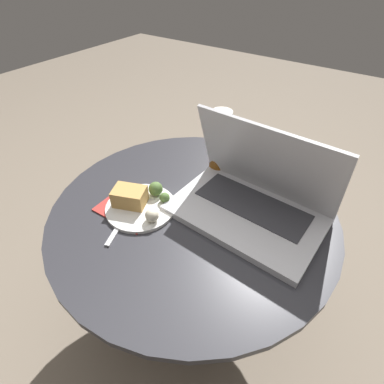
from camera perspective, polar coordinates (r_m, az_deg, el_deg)
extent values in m
plane|color=#726656|center=(1.18, 0.14, -20.93)|extent=(6.00, 6.00, 0.00)
cylinder|color=#9E9EA3|center=(1.17, 0.14, -20.76)|extent=(0.33, 0.33, 0.01)
cylinder|color=#9E9EA3|center=(0.97, 0.17, -13.92)|extent=(0.09, 0.09, 0.46)
cylinder|color=#2D2D33|center=(0.79, 0.20, -3.66)|extent=(0.74, 0.74, 0.02)
cube|color=#B7332D|center=(0.80, -12.07, -3.21)|extent=(0.16, 0.11, 0.00)
cube|color=silver|center=(0.77, 10.08, -4.30)|extent=(0.38, 0.25, 0.02)
cube|color=#333338|center=(0.78, 11.41, -2.33)|extent=(0.29, 0.12, 0.00)
cube|color=silver|center=(0.75, 14.10, 5.55)|extent=(0.37, 0.10, 0.22)
cube|color=silver|center=(0.75, 13.99, 5.40)|extent=(0.34, 0.08, 0.20)
cylinder|color=brown|center=(0.87, 5.30, 8.74)|extent=(0.06, 0.06, 0.17)
cylinder|color=white|center=(0.83, 5.70, 14.38)|extent=(0.06, 0.06, 0.02)
cylinder|color=silver|center=(0.79, -9.72, -2.84)|extent=(0.18, 0.18, 0.01)
cube|color=tan|center=(0.79, -11.78, -0.85)|extent=(0.10, 0.08, 0.05)
sphere|color=#4C6B33|center=(0.78, -5.23, -1.07)|extent=(0.03, 0.03, 0.03)
sphere|color=#4C6B33|center=(0.81, -6.94, 0.61)|extent=(0.04, 0.04, 0.04)
sphere|color=beige|center=(0.73, -7.65, -4.41)|extent=(0.03, 0.03, 0.03)
cube|color=silver|center=(0.76, -13.57, -6.06)|extent=(0.06, 0.13, 0.00)
cube|color=silver|center=(0.82, -10.66, -1.30)|extent=(0.04, 0.06, 0.00)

